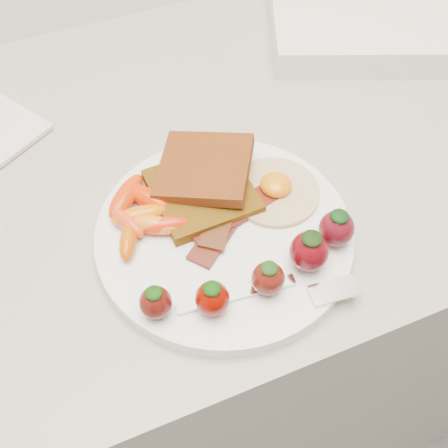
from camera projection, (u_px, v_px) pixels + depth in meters
name	position (u px, v px, depth m)	size (l,w,h in m)	color
counter	(187.00, 325.00, 1.03)	(2.00, 0.60, 0.90)	gray
plate	(224.00, 235.00, 0.59)	(0.27, 0.27, 0.02)	white
toast_lower	(202.00, 192.00, 0.61)	(0.10, 0.10, 0.01)	#3F2504
toast_upper	(204.00, 168.00, 0.61)	(0.10, 0.10, 0.01)	#441B0C
fried_egg	(275.00, 190.00, 0.61)	(0.10, 0.10, 0.02)	beige
bacon_strips	(227.00, 216.00, 0.59)	(0.12, 0.11, 0.01)	black
baby_carrots	(141.00, 214.00, 0.58)	(0.09, 0.11, 0.02)	orange
strawberries	(272.00, 265.00, 0.54)	(0.23, 0.06, 0.05)	#490D09
fork	(281.00, 292.00, 0.54)	(0.17, 0.06, 0.00)	white
appliance	(362.00, 22.00, 0.80)	(0.26, 0.20, 0.04)	white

